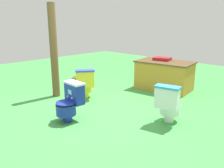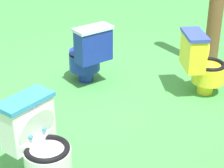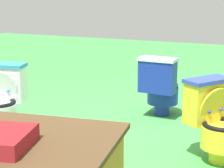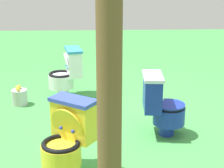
{
  "view_description": "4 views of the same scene",
  "coord_description": "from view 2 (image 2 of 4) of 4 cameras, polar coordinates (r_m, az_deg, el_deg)",
  "views": [
    {
      "loc": [
        3.32,
        -2.98,
        1.84
      ],
      "look_at": [
        -0.05,
        0.48,
        0.53
      ],
      "focal_mm": 38.19,
      "sensor_mm": 36.0,
      "label": 1
    },
    {
      "loc": [
        2.45,
        3.0,
        2.2
      ],
      "look_at": [
        0.26,
        0.38,
        0.47
      ],
      "focal_mm": 65.26,
      "sensor_mm": 36.0,
      "label": 2
    },
    {
      "loc": [
        -1.48,
        4.05,
        1.54
      ],
      "look_at": [
        0.21,
        0.09,
        0.5
      ],
      "focal_mm": 66.78,
      "sensor_mm": 36.0,
      "label": 3
    },
    {
      "loc": [
        -4.02,
        0.19,
        1.9
      ],
      "look_at": [
        0.13,
        0.01,
        0.54
      ],
      "focal_mm": 58.79,
      "sensor_mm": 36.0,
      "label": 4
    }
  ],
  "objects": [
    {
      "name": "ground",
      "position": [
        4.46,
        -0.51,
        -2.67
      ],
      "size": [
        14.0,
        14.0,
        0.0
      ],
      "primitive_type": "plane",
      "color": "#429947"
    },
    {
      "name": "toilet_blue",
      "position": [
        4.76,
        -3.33,
        4.24
      ],
      "size": [
        0.45,
        0.52,
        0.73
      ],
      "rotation": [
        0.0,
        0.0,
        3.08
      ],
      "color": "#192D9E",
      "rests_on": "ground"
    },
    {
      "name": "toilet_yellow",
      "position": [
        4.61,
        12.42,
        2.92
      ],
      "size": [
        0.63,
        0.61,
        0.73
      ],
      "rotation": [
        0.0,
        0.0,
        0.97
      ],
      "color": "yellow",
      "rests_on": "ground"
    },
    {
      "name": "toilet_white",
      "position": [
        3.23,
        -10.27,
        -8.0
      ],
      "size": [
        0.5,
        0.57,
        0.73
      ],
      "rotation": [
        0.0,
        0.0,
        0.21
      ],
      "color": "white",
      "rests_on": "ground"
    }
  ]
}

